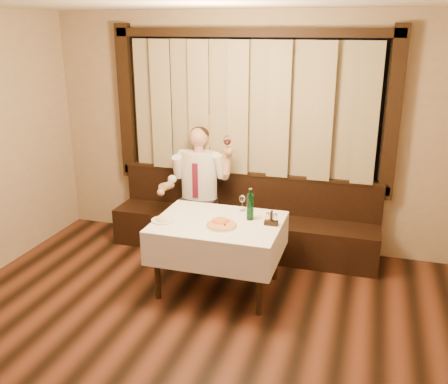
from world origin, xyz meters
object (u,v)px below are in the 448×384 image
(pizza, at_px, (221,225))
(banquette, at_px, (244,225))
(pasta_cream, at_px, (163,218))
(pasta_red, at_px, (220,220))
(cruet_caddy, at_px, (271,220))
(dining_table, at_px, (218,231))
(seated_man, at_px, (198,181))
(green_bottle, at_px, (250,206))

(pizza, bearing_deg, banquette, 93.67)
(pasta_cream, bearing_deg, pasta_red, 11.15)
(cruet_caddy, bearing_deg, dining_table, -173.94)
(banquette, xyz_separation_m, pasta_cream, (-0.53, -1.18, 0.48))
(dining_table, distance_m, cruet_caddy, 0.56)
(banquette, height_order, cruet_caddy, banquette)
(pizza, bearing_deg, pasta_cream, -176.96)
(pasta_red, bearing_deg, cruet_caddy, 11.48)
(pasta_red, height_order, seated_man, seated_man)
(pizza, bearing_deg, pasta_red, 114.53)
(banquette, bearing_deg, pasta_cream, -114.16)
(pizza, relative_size, green_bottle, 0.95)
(pasta_red, height_order, cruet_caddy, cruet_caddy)
(green_bottle, bearing_deg, cruet_caddy, -19.50)
(seated_man, bearing_deg, green_bottle, -43.12)
(banquette, height_order, green_bottle, green_bottle)
(pasta_cream, bearing_deg, banquette, 65.84)
(cruet_caddy, bearing_deg, pasta_red, -168.25)
(pizza, height_order, cruet_caddy, cruet_caddy)
(cruet_caddy, bearing_deg, pizza, -158.22)
(pizza, xyz_separation_m, pasta_red, (-0.04, 0.08, 0.02))
(dining_table, height_order, pizza, pizza)
(pasta_red, height_order, green_bottle, green_bottle)
(banquette, relative_size, green_bottle, 9.72)
(pasta_cream, xyz_separation_m, cruet_caddy, (1.06, 0.21, 0.02))
(dining_table, relative_size, pizza, 4.06)
(pizza, bearing_deg, dining_table, 120.35)
(cruet_caddy, distance_m, seated_man, 1.40)
(pizza, relative_size, pasta_red, 1.15)
(pizza, relative_size, seated_man, 0.21)
(pasta_red, bearing_deg, banquette, 92.00)
(pasta_red, bearing_deg, green_bottle, 35.53)
(dining_table, xyz_separation_m, pizza, (0.07, -0.13, 0.12))
(seated_man, bearing_deg, pizza, -59.30)
(banquette, distance_m, cruet_caddy, 1.21)
(banquette, height_order, pizza, banquette)
(pasta_red, relative_size, seated_man, 0.18)
(seated_man, bearing_deg, pasta_cream, -88.70)
(pasta_red, distance_m, green_bottle, 0.33)
(banquette, distance_m, dining_table, 1.08)
(dining_table, relative_size, seated_man, 0.85)
(seated_man, bearing_deg, banquette, 9.32)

